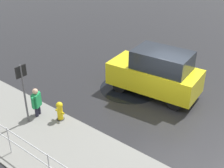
# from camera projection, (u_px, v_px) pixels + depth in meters

# --- Properties ---
(ground_plane) EXTENTS (60.00, 60.00, 0.00)m
(ground_plane) POSITION_uv_depth(u_px,v_px,m) (168.00, 113.00, 12.40)
(ground_plane) COLOR black
(moving_hatchback) EXTENTS (4.05, 2.09, 2.06)m
(moving_hatchback) POSITION_uv_depth(u_px,v_px,m) (156.00, 73.00, 13.26)
(moving_hatchback) COLOR yellow
(moving_hatchback) RESTS_ON ground
(fire_hydrant) EXTENTS (0.42, 0.31, 0.80)m
(fire_hydrant) POSITION_uv_depth(u_px,v_px,m) (60.00, 111.00, 11.82)
(fire_hydrant) COLOR gold
(fire_hydrant) RESTS_ON ground
(pedestrian) EXTENTS (0.36, 0.54, 1.22)m
(pedestrian) POSITION_uv_depth(u_px,v_px,m) (36.00, 101.00, 11.93)
(pedestrian) COLOR #1E8C4C
(pedestrian) RESTS_ON ground
(sign_post) EXTENTS (0.07, 0.44, 2.40)m
(sign_post) POSITION_uv_depth(u_px,v_px,m) (23.00, 86.00, 11.15)
(sign_post) COLOR #4C4C51
(sign_post) RESTS_ON ground
(puddle_patch) EXTENTS (2.74, 2.74, 0.01)m
(puddle_patch) POSITION_uv_depth(u_px,v_px,m) (130.00, 88.00, 14.16)
(puddle_patch) COLOR black
(puddle_patch) RESTS_ON ground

